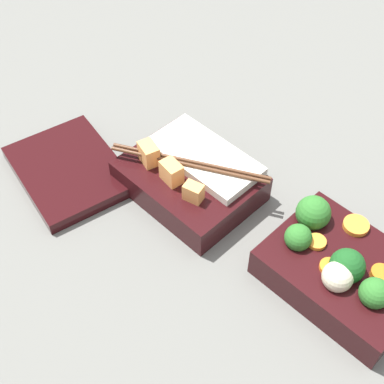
# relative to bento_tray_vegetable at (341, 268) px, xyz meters

# --- Properties ---
(ground_plane) EXTENTS (3.00, 3.00, 0.00)m
(ground_plane) POSITION_rel_bento_tray_vegetable_xyz_m (0.11, 0.01, -0.03)
(ground_plane) COLOR slate
(bento_tray_vegetable) EXTENTS (0.18, 0.14, 0.08)m
(bento_tray_vegetable) POSITION_rel_bento_tray_vegetable_xyz_m (0.00, 0.00, 0.00)
(bento_tray_vegetable) COLOR black
(bento_tray_vegetable) RESTS_ON ground_plane
(bento_tray_rice) EXTENTS (0.20, 0.14, 0.07)m
(bento_tray_rice) POSITION_rel_bento_tray_vegetable_xyz_m (0.23, 0.02, -0.00)
(bento_tray_rice) COLOR black
(bento_tray_rice) RESTS_ON ground_plane
(bento_lid) EXTENTS (0.20, 0.16, 0.02)m
(bento_lid) POSITION_rel_bento_tray_vegetable_xyz_m (0.37, 0.12, -0.02)
(bento_lid) COLOR black
(bento_lid) RESTS_ON ground_plane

